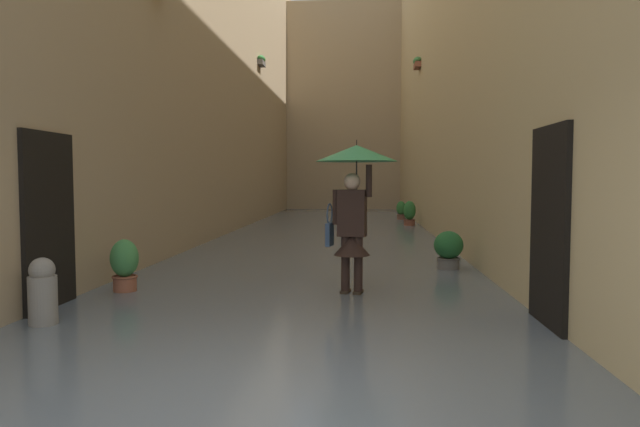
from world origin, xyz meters
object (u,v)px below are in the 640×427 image
(potted_plant_mid_right, at_px, (125,266))
(potted_plant_mid_left, at_px, (409,214))
(potted_plant_near_left, at_px, (448,250))
(mooring_bollard, at_px, (43,294))
(potted_plant_far_left, at_px, (401,211))
(person_wading, at_px, (354,184))

(potted_plant_mid_right, distance_m, potted_plant_mid_left, 12.59)
(potted_plant_near_left, xyz_separation_m, potted_plant_mid_left, (-0.12, -9.26, 0.06))
(mooring_bollard, bearing_deg, potted_plant_mid_right, -94.06)
(potted_plant_far_left, bearing_deg, potted_plant_mid_left, 91.71)
(potted_plant_near_left, xyz_separation_m, potted_plant_mid_right, (4.82, 2.32, 0.03))
(potted_plant_mid_right, relative_size, potted_plant_far_left, 1.03)
(potted_plant_mid_right, height_order, mooring_bollard, potted_plant_mid_right)
(potted_plant_near_left, relative_size, potted_plant_far_left, 0.94)
(potted_plant_mid_left, bearing_deg, potted_plant_far_left, -88.29)
(potted_plant_far_left, bearing_deg, potted_plant_mid_right, 71.32)
(potted_plant_near_left, xyz_separation_m, mooring_bollard, (4.95, 4.16, -0.00))
(potted_plant_near_left, bearing_deg, potted_plant_mid_right, 25.71)
(potted_plant_near_left, bearing_deg, potted_plant_mid_left, -90.72)
(person_wading, bearing_deg, potted_plant_mid_left, -98.58)
(potted_plant_far_left, distance_m, potted_plant_mid_left, 2.78)
(potted_plant_mid_left, xyz_separation_m, mooring_bollard, (5.07, 13.42, -0.06))
(mooring_bollard, bearing_deg, person_wading, -150.08)
(person_wading, relative_size, potted_plant_far_left, 2.81)
(mooring_bollard, bearing_deg, potted_plant_mid_left, -110.69)
(person_wading, xyz_separation_m, mooring_bollard, (3.33, 1.92, -1.17))
(person_wading, relative_size, potted_plant_mid_right, 2.73)
(potted_plant_mid_right, bearing_deg, potted_plant_far_left, -108.68)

